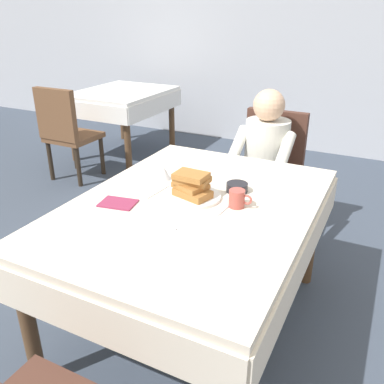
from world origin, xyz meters
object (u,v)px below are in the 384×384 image
Objects in this scene: plate_breakfast at (192,197)px; breakfast_stack at (192,184)px; knife_right_of_plate at (227,207)px; spoon_near_edge at (162,225)px; diner_person at (264,156)px; background_table_far at (123,101)px; bowl_butter at (237,187)px; chair_diner at (270,168)px; fork_left_of_plate at (157,192)px; background_chair_empty at (66,129)px; dining_table_main at (193,220)px; syrup_pitcher at (164,173)px; cup_coffee at (237,199)px.

breakfast_stack is at bearing -174.62° from plate_breakfast.
spoon_near_edge is at bearing 151.09° from knife_right_of_plate.
diner_person is 2.40m from background_table_far.
chair_diner is at bearing 95.87° from bowl_butter.
fork_left_of_plate is (-0.26, -0.98, 0.07)m from diner_person.
chair_diner is 1.00× the size of background_chair_empty.
dining_table_main is 0.19m from knife_right_of_plate.
syrup_pitcher is at bearing 148.78° from breakfast_stack.
spoon_near_edge is 0.16× the size of background_chair_empty.
breakfast_stack is at bearing 124.66° from dining_table_main.
bowl_butter is at bearing 45.32° from breakfast_stack.
syrup_pitcher is at bearing 72.49° from knife_right_of_plate.
spoon_near_edge is at bearing -125.33° from cup_coffee.
background_chair_empty is at bearing -3.43° from chair_diner.
fork_left_of_plate is (-0.19, -0.02, -0.07)m from breakfast_stack.
cup_coffee is at bearing 2.07° from breakfast_stack.
knife_right_of_plate is (0.38, 0.00, 0.00)m from fork_left_of_plate.
bowl_butter is (0.17, 0.17, 0.01)m from plate_breakfast.
plate_breakfast is 0.19m from fork_left_of_plate.
plate_breakfast is (-0.07, -1.12, 0.22)m from chair_diner.
dining_table_main is 1.18m from chair_diner.
cup_coffee is at bearing -68.86° from bowl_butter.
background_chair_empty is at bearing 145.36° from spoon_near_edge.
fork_left_of_plate is at bearing 172.18° from dining_table_main.
fork_left_of_plate is (0.06, -0.17, -0.04)m from syrup_pitcher.
diner_person is 0.99m from knife_right_of_plate.
plate_breakfast is 1.87× the size of spoon_near_edge.
chair_diner is 8.23× the size of cup_coffee.
spoon_near_edge is (0.26, -0.46, -0.04)m from syrup_pitcher.
knife_right_of_plate is at bearing -83.43° from bowl_butter.
diner_person is 1.20× the size of background_chair_empty.
breakfast_stack reaches higher than cup_coffee.
diner_person reaches higher than spoon_near_edge.
diner_person is 0.88m from syrup_pitcher.
background_table_far is 1.21× the size of background_chair_empty.
diner_person is at bearing -30.81° from background_table_far.
background_chair_empty reaches higher than breakfast_stack.
breakfast_stack is at bearing 86.19° from chair_diner.
syrup_pitcher is (-0.28, 0.20, 0.13)m from dining_table_main.
bowl_butter is at bearing -43.10° from background_table_far.
diner_person is at bearing 85.82° from plate_breakfast.
diner_person is at bearing 85.57° from breakfast_stack.
diner_person is at bearing -7.72° from background_chair_empty.
dining_table_main is at bearing -121.56° from bowl_butter.
knife_right_of_plate is 0.18× the size of background_table_far.
diner_person is 5.33× the size of breakfast_stack.
fork_left_of_plate is 0.38m from knife_right_of_plate.
background_table_far is (-1.80, 2.21, -0.12)m from fork_left_of_plate.
breakfast_stack reaches higher than spoon_near_edge.
syrup_pitcher is at bearing 24.54° from fork_left_of_plate.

